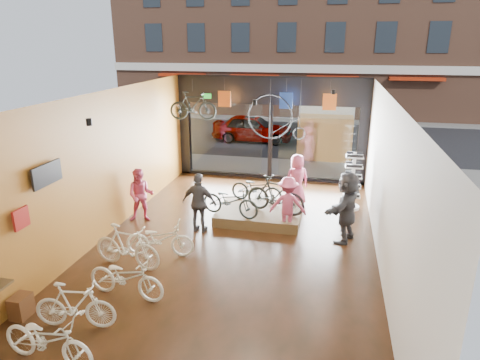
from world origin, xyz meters
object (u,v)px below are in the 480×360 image
(floor_bike_0, at_px, (48,339))
(penny_farthing, at_px, (279,119))
(customer_3, at_px, (288,204))
(sunglasses_rack, at_px, (353,181))
(floor_bike_2, at_px, (126,277))
(customer_5, at_px, (347,207))
(floor_bike_4, at_px, (160,239))
(customer_1, at_px, (141,195))
(box_truck, at_px, (327,121))
(display_bike_left, at_px, (230,201))
(floor_bike_3, at_px, (127,246))
(customer_2, at_px, (199,203))
(customer_4, at_px, (297,180))
(floor_bike_1, at_px, (75,305))
(display_bike_mid, at_px, (275,195))
(display_platform, at_px, (259,214))
(hung_bike, at_px, (193,106))
(display_bike_right, at_px, (257,188))
(street_car, at_px, (253,128))

(floor_bike_0, relative_size, penny_farthing, 0.90)
(customer_3, xyz_separation_m, sunglasses_rack, (1.75, 2.06, 0.13))
(floor_bike_2, xyz_separation_m, customer_5, (4.37, 3.62, 0.49))
(penny_farthing, bearing_deg, floor_bike_4, -110.99)
(floor_bike_4, height_order, customer_1, customer_1)
(box_truck, height_order, display_bike_left, box_truck)
(floor_bike_3, distance_m, customer_2, 2.47)
(customer_4, bearing_deg, floor_bike_1, 35.61)
(customer_4, height_order, customer_5, customer_5)
(display_bike_mid, distance_m, customer_3, 0.66)
(penny_farthing, bearing_deg, floor_bike_2, -105.94)
(floor_bike_4, xyz_separation_m, display_platform, (1.97, 2.72, -0.29))
(floor_bike_4, distance_m, sunglasses_rack, 6.22)
(floor_bike_2, height_order, display_platform, floor_bike_2)
(display_bike_left, relative_size, customer_1, 1.09)
(penny_farthing, height_order, hung_bike, hung_bike)
(display_bike_right, distance_m, penny_farthing, 2.84)
(floor_bike_1, distance_m, floor_bike_4, 2.94)
(display_bike_right, bearing_deg, customer_5, -107.63)
(display_bike_right, bearing_deg, floor_bike_4, 164.37)
(display_bike_mid, bearing_deg, hung_bike, 70.09)
(floor_bike_0, bearing_deg, hung_bike, 9.00)
(floor_bike_4, relative_size, customer_3, 1.08)
(floor_bike_0, distance_m, display_bike_mid, 7.01)
(display_bike_right, xyz_separation_m, hung_bike, (-2.49, 1.62, 2.19))
(customer_1, bearing_deg, floor_bike_2, -85.76)
(display_bike_right, bearing_deg, customer_2, 157.34)
(floor_bike_0, distance_m, floor_bike_2, 2.05)
(display_bike_left, distance_m, customer_4, 2.65)
(floor_bike_0, bearing_deg, sunglasses_rack, -25.30)
(floor_bike_3, bearing_deg, penny_farthing, -14.62)
(floor_bike_0, distance_m, penny_farthing, 9.88)
(display_bike_left, xyz_separation_m, sunglasses_rack, (3.36, 2.05, 0.15))
(floor_bike_2, distance_m, floor_bike_4, 1.81)
(floor_bike_3, bearing_deg, floor_bike_0, -168.00)
(floor_bike_3, bearing_deg, floor_bike_2, -145.91)
(box_truck, distance_m, display_platform, 9.25)
(street_car, distance_m, floor_bike_1, 15.66)
(customer_5, bearing_deg, floor_bike_1, -23.95)
(floor_bike_0, height_order, floor_bike_1, floor_bike_1)
(sunglasses_rack, bearing_deg, display_platform, -147.80)
(floor_bike_0, height_order, display_platform, floor_bike_0)
(floor_bike_3, bearing_deg, customer_1, 26.23)
(customer_5, distance_m, penny_farthing, 4.62)
(penny_farthing, bearing_deg, hung_bike, -168.43)
(display_bike_right, bearing_deg, customer_4, -41.30)
(customer_4, bearing_deg, display_bike_mid, 44.31)
(floor_bike_1, relative_size, display_bike_right, 0.92)
(customer_1, bearing_deg, display_bike_mid, -5.29)
(street_car, bearing_deg, floor_bike_2, -179.27)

